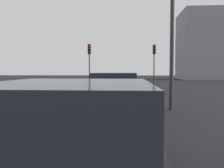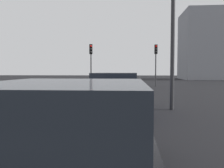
# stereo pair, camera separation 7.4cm
# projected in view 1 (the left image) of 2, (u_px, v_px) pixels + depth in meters

# --- Properties ---
(car_navy_lead) EXTENTS (4.54, 2.02, 1.49)m
(car_navy_lead) POSITION_uv_depth(u_px,v_px,m) (115.00, 93.00, 8.89)
(car_navy_lead) COLOR #141E4C
(car_navy_lead) RESTS_ON ground_plane
(car_black_second) EXTENTS (4.64, 2.09, 1.45)m
(car_black_second) POSITION_uv_depth(u_px,v_px,m) (74.00, 148.00, 2.68)
(car_black_second) COLOR black
(car_black_second) RESTS_ON ground_plane
(traffic_light_near_left) EXTENTS (0.32, 0.30, 4.00)m
(traffic_light_near_left) POSITION_uv_depth(u_px,v_px,m) (89.00, 56.00, 22.20)
(traffic_light_near_left) COLOR #2D2D30
(traffic_light_near_left) RESTS_ON ground_plane
(traffic_light_near_right) EXTENTS (0.32, 0.29, 4.09)m
(traffic_light_near_right) POSITION_uv_depth(u_px,v_px,m) (154.00, 57.00, 23.30)
(traffic_light_near_right) COLOR #2D2D30
(traffic_light_near_right) RESTS_ON ground_plane
(building_facade_left) EXTENTS (9.14, 8.44, 12.11)m
(building_facade_left) POSITION_uv_depth(u_px,v_px,m) (204.00, 46.00, 43.52)
(building_facade_left) COLOR gray
(building_facade_left) RESTS_ON ground_plane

